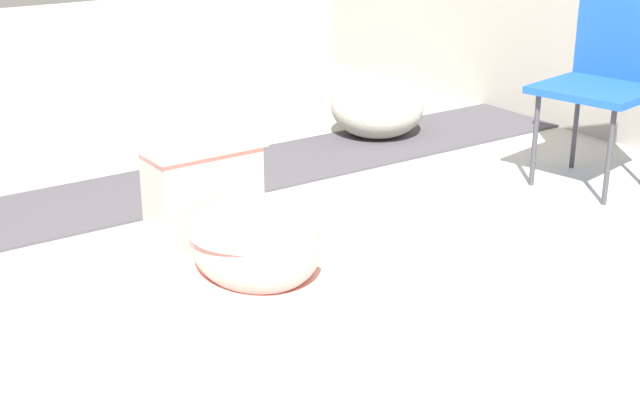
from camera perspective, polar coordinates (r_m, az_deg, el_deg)
name	(u,v)px	position (r m, az deg, el deg)	size (l,w,h in m)	color
ground_plane	(231,324)	(2.71, -5.74, -7.87)	(14.00, 14.00, 0.00)	#A8A59E
gravel_strip	(196,182)	(3.90, -7.96, 1.15)	(0.56, 8.00, 0.01)	#423F44
toilet	(239,245)	(2.69, -5.23, -2.87)	(0.64, 0.39, 0.52)	#E09E93
folding_chair_left	(611,64)	(3.98, 18.12, 8.26)	(0.52, 0.52, 0.83)	#1947B2
boulder_near	(377,106)	(4.52, 3.69, 6.00)	(0.47, 0.47, 0.32)	#ADA899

